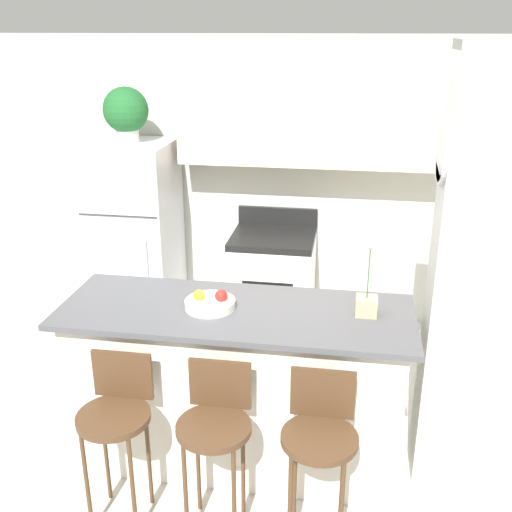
{
  "coord_description": "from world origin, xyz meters",
  "views": [
    {
      "loc": [
        0.63,
        -3.1,
        2.6
      ],
      "look_at": [
        0.0,
        0.74,
        1.11
      ],
      "focal_mm": 42.0,
      "sensor_mm": 36.0,
      "label": 1
    }
  ],
  "objects_px": {
    "stove_range": "(273,282)",
    "orchid_vase": "(367,295)",
    "bar_stool_right": "(320,437)",
    "potted_plant_on_fridge": "(126,112)",
    "refrigerator": "(135,236)",
    "bar_stool_left": "(117,416)",
    "bar_stool_mid": "(216,426)",
    "fruit_bowl": "(210,303)"
  },
  "relations": [
    {
      "from": "bar_stool_mid",
      "to": "potted_plant_on_fridge",
      "type": "bearing_deg",
      "value": 118.71
    },
    {
      "from": "potted_plant_on_fridge",
      "to": "orchid_vase",
      "type": "height_order",
      "value": "potted_plant_on_fridge"
    },
    {
      "from": "refrigerator",
      "to": "bar_stool_left",
      "type": "xyz_separation_m",
      "value": [
        0.72,
        -2.3,
        -0.19
      ]
    },
    {
      "from": "stove_range",
      "to": "bar_stool_right",
      "type": "xyz_separation_m",
      "value": [
        0.56,
        -2.35,
        0.19
      ]
    },
    {
      "from": "bar_stool_mid",
      "to": "orchid_vase",
      "type": "distance_m",
      "value": 1.11
    },
    {
      "from": "refrigerator",
      "to": "potted_plant_on_fridge",
      "type": "relative_size",
      "value": 3.66
    },
    {
      "from": "refrigerator",
      "to": "bar_stool_mid",
      "type": "bearing_deg",
      "value": -61.29
    },
    {
      "from": "refrigerator",
      "to": "bar_stool_right",
      "type": "bearing_deg",
      "value": -51.9
    },
    {
      "from": "bar_stool_left",
      "to": "bar_stool_mid",
      "type": "distance_m",
      "value": 0.54
    },
    {
      "from": "bar_stool_right",
      "to": "fruit_bowl",
      "type": "height_order",
      "value": "fruit_bowl"
    },
    {
      "from": "bar_stool_right",
      "to": "potted_plant_on_fridge",
      "type": "xyz_separation_m",
      "value": [
        -1.81,
        2.3,
        1.29
      ]
    },
    {
      "from": "refrigerator",
      "to": "orchid_vase",
      "type": "bearing_deg",
      "value": -39.8
    },
    {
      "from": "bar_stool_mid",
      "to": "orchid_vase",
      "type": "bearing_deg",
      "value": 39.65
    },
    {
      "from": "refrigerator",
      "to": "stove_range",
      "type": "bearing_deg",
      "value": 2.13
    },
    {
      "from": "stove_range",
      "to": "orchid_vase",
      "type": "bearing_deg",
      "value": -65.9
    },
    {
      "from": "bar_stool_mid",
      "to": "fruit_bowl",
      "type": "height_order",
      "value": "fruit_bowl"
    },
    {
      "from": "stove_range",
      "to": "refrigerator",
      "type": "bearing_deg",
      "value": -177.87
    },
    {
      "from": "bar_stool_left",
      "to": "potted_plant_on_fridge",
      "type": "distance_m",
      "value": 2.73
    },
    {
      "from": "stove_range",
      "to": "orchid_vase",
      "type": "relative_size",
      "value": 2.28
    },
    {
      "from": "orchid_vase",
      "to": "potted_plant_on_fridge",
      "type": "bearing_deg",
      "value": 140.2
    },
    {
      "from": "stove_range",
      "to": "bar_stool_left",
      "type": "height_order",
      "value": "stove_range"
    },
    {
      "from": "bar_stool_mid",
      "to": "bar_stool_right",
      "type": "height_order",
      "value": "same"
    },
    {
      "from": "bar_stool_left",
      "to": "bar_stool_mid",
      "type": "height_order",
      "value": "same"
    },
    {
      "from": "bar_stool_mid",
      "to": "orchid_vase",
      "type": "height_order",
      "value": "orchid_vase"
    },
    {
      "from": "bar_stool_right",
      "to": "potted_plant_on_fridge",
      "type": "bearing_deg",
      "value": 128.1
    },
    {
      "from": "refrigerator",
      "to": "bar_stool_mid",
      "type": "relative_size",
      "value": 1.74
    },
    {
      "from": "stove_range",
      "to": "potted_plant_on_fridge",
      "type": "relative_size",
      "value": 2.32
    },
    {
      "from": "bar_stool_left",
      "to": "bar_stool_mid",
      "type": "relative_size",
      "value": 1.0
    },
    {
      "from": "bar_stool_left",
      "to": "refrigerator",
      "type": "bearing_deg",
      "value": 107.3
    },
    {
      "from": "bar_stool_left",
      "to": "fruit_bowl",
      "type": "xyz_separation_m",
      "value": [
        0.39,
        0.56,
        0.43
      ]
    },
    {
      "from": "orchid_vase",
      "to": "fruit_bowl",
      "type": "distance_m",
      "value": 0.91
    },
    {
      "from": "stove_range",
      "to": "bar_stool_right",
      "type": "height_order",
      "value": "stove_range"
    },
    {
      "from": "refrigerator",
      "to": "stove_range",
      "type": "distance_m",
      "value": 1.3
    },
    {
      "from": "stove_range",
      "to": "bar_stool_mid",
      "type": "relative_size",
      "value": 1.11
    },
    {
      "from": "fruit_bowl",
      "to": "bar_stool_right",
      "type": "bearing_deg",
      "value": -39.05
    },
    {
      "from": "fruit_bowl",
      "to": "refrigerator",
      "type": "bearing_deg",
      "value": 122.58
    },
    {
      "from": "bar_stool_left",
      "to": "orchid_vase",
      "type": "relative_size",
      "value": 2.06
    },
    {
      "from": "bar_stool_mid",
      "to": "bar_stool_right",
      "type": "relative_size",
      "value": 1.0
    },
    {
      "from": "potted_plant_on_fridge",
      "to": "fruit_bowl",
      "type": "distance_m",
      "value": 2.23
    },
    {
      "from": "refrigerator",
      "to": "fruit_bowl",
      "type": "relative_size",
      "value": 5.67
    },
    {
      "from": "bar_stool_left",
      "to": "bar_stool_mid",
      "type": "bearing_deg",
      "value": 0.0
    },
    {
      "from": "refrigerator",
      "to": "orchid_vase",
      "type": "relative_size",
      "value": 3.58
    }
  ]
}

